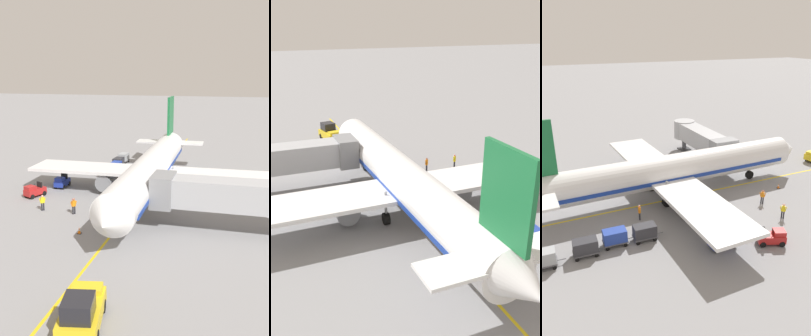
{
  "view_description": "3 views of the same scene",
  "coord_description": "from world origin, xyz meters",
  "views": [
    {
      "loc": [
        -10.23,
        44.9,
        14.1
      ],
      "look_at": [
        0.69,
        3.31,
        3.56
      ],
      "focal_mm": 41.63,
      "sensor_mm": 36.0,
      "label": 1
    },
    {
      "loc": [
        -12.92,
        -29.24,
        16.96
      ],
      "look_at": [
        0.47,
        4.44,
        3.11
      ],
      "focal_mm": 42.33,
      "sensor_mm": 36.0,
      "label": 2
    },
    {
      "loc": [
        32.23,
        -13.19,
        17.99
      ],
      "look_at": [
        -0.71,
        2.09,
        3.53
      ],
      "focal_mm": 35.87,
      "sensor_mm": 36.0,
      "label": 3
    }
  ],
  "objects": [
    {
      "name": "jet_bridge",
      "position": [
        -10.28,
        10.62,
        3.46
      ],
      "size": [
        14.73,
        3.5,
        4.98
      ],
      "color": "#A8AAAF",
      "rests_on": "ground"
    },
    {
      "name": "baggage_cart_second_in_train",
      "position": [
        6.29,
        -7.34,
        0.95
      ],
      "size": [
        1.4,
        2.93,
        1.58
      ],
      "color": "#4C4C51",
      "rests_on": "ground"
    },
    {
      "name": "baggage_tug_trailing",
      "position": [
        10.65,
        1.49,
        0.71
      ],
      "size": [
        1.3,
        2.51,
        1.62
      ],
      "color": "#1E339E",
      "rests_on": "ground"
    },
    {
      "name": "pushback_tractor",
      "position": [
        -2.45,
        26.97,
        1.1
      ],
      "size": [
        3.03,
        4.75,
        2.4
      ],
      "color": "gold",
      "rests_on": "ground"
    },
    {
      "name": "baggage_cart_third_in_train",
      "position": [
        6.74,
        -10.07,
        0.95
      ],
      "size": [
        1.4,
        2.93,
        1.58
      ],
      "color": "#4C4C51",
      "rests_on": "ground"
    },
    {
      "name": "parked_airliner",
      "position": [
        -0.93,
        1.59,
        3.19
      ],
      "size": [
        30.11,
        37.27,
        10.63
      ],
      "color": "white",
      "rests_on": "ground"
    },
    {
      "name": "baggage_tug_lead",
      "position": [
        12.12,
        5.84,
        0.71
      ],
      "size": [
        2.07,
        2.77,
        1.62
      ],
      "color": "#B21E1E",
      "rests_on": "ground"
    },
    {
      "name": "ground_crew_wing_walker",
      "position": [
        8.93,
        9.9,
        0.95
      ],
      "size": [
        0.56,
        0.59,
        1.69
      ],
      "color": "#232328",
      "rests_on": "ground"
    },
    {
      "name": "gate_lead_in_line",
      "position": [
        0.0,
        0.0,
        0.0
      ],
      "size": [
        0.24,
        80.0,
        0.01
      ],
      "primitive_type": "cube",
      "color": "gold",
      "rests_on": "ground"
    },
    {
      "name": "ground_crew_loader",
      "position": [
        2.85,
        -3.81,
        0.95
      ],
      "size": [
        0.73,
        0.31,
        1.69
      ],
      "color": "#232328",
      "rests_on": "ground"
    },
    {
      "name": "ground_plane",
      "position": [
        0.0,
        0.0,
        0.0
      ],
      "size": [
        400.0,
        400.0,
        0.0
      ],
      "primitive_type": "plane",
      "color": "gray"
    },
    {
      "name": "safety_cone_nose_left",
      "position": [
        2.89,
        14.56,
        0.29
      ],
      "size": [
        0.36,
        0.36,
        0.59
      ],
      "color": "black",
      "rests_on": "ground"
    },
    {
      "name": "ground_crew_marshaller",
      "position": [
        5.35,
        10.05,
        0.95
      ],
      "size": [
        0.55,
        0.6,
        1.69
      ],
      "color": "#232328",
      "rests_on": "ground"
    },
    {
      "name": "baggage_cart_front",
      "position": [
        6.62,
        -4.58,
        0.95
      ],
      "size": [
        1.4,
        2.93,
        1.58
      ],
      "color": "#4C4C51",
      "rests_on": "ground"
    },
    {
      "name": "baggage_cart_tail_end",
      "position": [
        6.93,
        -13.58,
        0.95
      ],
      "size": [
        1.4,
        2.93,
        1.58
      ],
      "color": "#4C4C51",
      "rests_on": "ground"
    }
  ]
}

